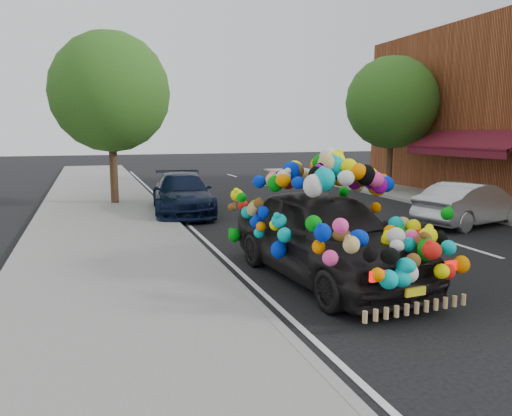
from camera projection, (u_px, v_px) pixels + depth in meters
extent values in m
plane|color=black|center=(329.00, 261.00, 10.38)|extent=(100.00, 100.00, 0.00)
cube|color=gray|center=(115.00, 278.00, 9.02)|extent=(4.00, 60.00, 0.12)
cube|color=gray|center=(220.00, 268.00, 9.63)|extent=(0.15, 60.00, 0.13)
cube|color=#530F1C|center=(469.00, 140.00, 18.39)|extent=(1.62, 5.20, 0.75)
cube|color=#530F1C|center=(451.00, 151.00, 18.21)|extent=(0.06, 5.20, 0.35)
cylinder|color=#332114|center=(114.00, 168.00, 17.87)|extent=(0.28, 0.28, 2.73)
sphere|color=#215216|center=(110.00, 92.00, 17.46)|extent=(4.20, 4.20, 4.20)
cylinder|color=#332114|center=(389.00, 162.00, 22.07)|extent=(0.28, 0.28, 2.64)
sphere|color=#215216|center=(392.00, 103.00, 21.68)|extent=(4.00, 4.00, 4.00)
imported|color=black|center=(325.00, 235.00, 9.05)|extent=(2.32, 4.92, 1.63)
cube|color=red|center=(377.00, 276.00, 6.62)|extent=(0.22, 0.08, 0.14)
cube|color=red|center=(452.00, 266.00, 7.13)|extent=(0.22, 0.08, 0.14)
cube|color=yellow|center=(415.00, 292.00, 6.91)|extent=(0.34, 0.07, 0.12)
imported|color=black|center=(182.00, 194.00, 16.26)|extent=(2.28, 4.68, 1.31)
imported|color=#9FA1A5|center=(472.00, 204.00, 14.27)|extent=(3.97, 2.23, 1.24)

